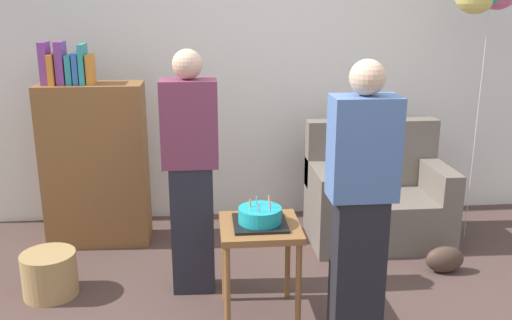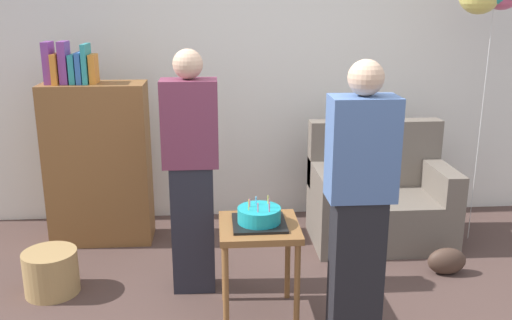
% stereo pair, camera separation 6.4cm
% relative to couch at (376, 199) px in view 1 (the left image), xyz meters
% --- Properties ---
extents(wall_back, '(6.00, 0.10, 2.70)m').
position_rel_couch_xyz_m(wall_back, '(-0.87, 0.70, 1.01)').
color(wall_back, silver).
rests_on(wall_back, ground_plane).
extents(couch, '(1.10, 0.70, 0.96)m').
position_rel_couch_xyz_m(couch, '(0.00, 0.00, 0.00)').
color(couch, '#6B6056').
rests_on(couch, ground_plane).
extents(bookshelf, '(0.80, 0.36, 1.62)m').
position_rel_couch_xyz_m(bookshelf, '(-2.27, 0.16, 0.34)').
color(bookshelf, brown).
rests_on(bookshelf, ground_plane).
extents(side_table, '(0.48, 0.48, 0.62)m').
position_rel_couch_xyz_m(side_table, '(-1.08, -1.11, 0.18)').
color(side_table, brown).
rests_on(side_table, ground_plane).
extents(birthday_cake, '(0.32, 0.32, 0.17)m').
position_rel_couch_xyz_m(birthday_cake, '(-1.08, -1.11, 0.33)').
color(birthday_cake, black).
rests_on(birthday_cake, side_table).
extents(person_blowing_candles, '(0.36, 0.22, 1.63)m').
position_rel_couch_xyz_m(person_blowing_candles, '(-1.49, -0.71, 0.49)').
color(person_blowing_candles, '#23232D').
rests_on(person_blowing_candles, ground_plane).
extents(person_holding_cake, '(0.36, 0.22, 1.63)m').
position_rel_couch_xyz_m(person_holding_cake, '(-0.55, -1.42, 0.49)').
color(person_holding_cake, black).
rests_on(person_holding_cake, ground_plane).
extents(wicker_basket, '(0.36, 0.36, 0.30)m').
position_rel_couch_xyz_m(wicker_basket, '(-2.45, -0.72, -0.19)').
color(wicker_basket, '#A88451').
rests_on(wicker_basket, ground_plane).
extents(handbag, '(0.28, 0.14, 0.20)m').
position_rel_couch_xyz_m(handbag, '(0.32, -0.66, -0.24)').
color(handbag, '#473328').
rests_on(handbag, ground_plane).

